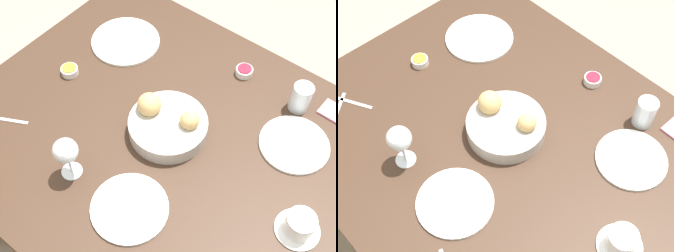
# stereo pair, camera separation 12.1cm
# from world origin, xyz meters

# --- Properties ---
(ground_plane) EXTENTS (10.00, 10.00, 0.00)m
(ground_plane) POSITION_xyz_m (0.00, 0.00, 0.00)
(ground_plane) COLOR gray
(dining_table) EXTENTS (1.33, 1.09, 0.77)m
(dining_table) POSITION_xyz_m (0.00, 0.00, 0.68)
(dining_table) COLOR #3D281C
(dining_table) RESTS_ON ground_plane
(bread_basket) EXTENTS (0.25, 0.25, 0.12)m
(bread_basket) POSITION_xyz_m (0.02, -0.03, 0.81)
(bread_basket) COLOR #B2ADA3
(bread_basket) RESTS_ON dining_table
(plate_near_left) EXTENTS (0.22, 0.22, 0.01)m
(plate_near_left) POSITION_xyz_m (-0.33, -0.23, 0.78)
(plate_near_left) COLOR white
(plate_near_left) RESTS_ON dining_table
(plate_near_right) EXTENTS (0.25, 0.25, 0.01)m
(plate_near_right) POSITION_xyz_m (0.39, -0.25, 0.78)
(plate_near_right) COLOR white
(plate_near_right) RESTS_ON dining_table
(plate_far_center) EXTENTS (0.23, 0.23, 0.01)m
(plate_far_center) POSITION_xyz_m (-0.07, 0.26, 0.78)
(plate_far_center) COLOR white
(plate_far_center) RESTS_ON dining_table
(water_tumbler) EXTENTS (0.07, 0.07, 0.10)m
(water_tumbler) POSITION_xyz_m (-0.27, -0.38, 0.82)
(water_tumbler) COLOR silver
(water_tumbler) RESTS_ON dining_table
(wine_glass) EXTENTS (0.08, 0.08, 0.16)m
(wine_glass) POSITION_xyz_m (0.14, 0.27, 0.89)
(wine_glass) COLOR silver
(wine_glass) RESTS_ON dining_table
(coffee_cup) EXTENTS (0.13, 0.13, 0.07)m
(coffee_cup) POSITION_xyz_m (-0.48, 0.01, 0.81)
(coffee_cup) COLOR white
(coffee_cup) RESTS_ON dining_table
(jam_bowl_berry) EXTENTS (0.06, 0.06, 0.03)m
(jam_bowl_berry) POSITION_xyz_m (-0.04, -0.39, 0.79)
(jam_bowl_berry) COLOR white
(jam_bowl_berry) RESTS_ON dining_table
(jam_bowl_honey) EXTENTS (0.06, 0.06, 0.03)m
(jam_bowl_honey) POSITION_xyz_m (0.44, -0.01, 0.79)
(jam_bowl_honey) COLOR white
(jam_bowl_honey) RESTS_ON dining_table
(knife_silver) EXTENTS (0.18, 0.10, 0.00)m
(knife_silver) POSITION_xyz_m (0.48, 0.28, 0.78)
(knife_silver) COLOR #B7B7BC
(knife_silver) RESTS_ON dining_table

